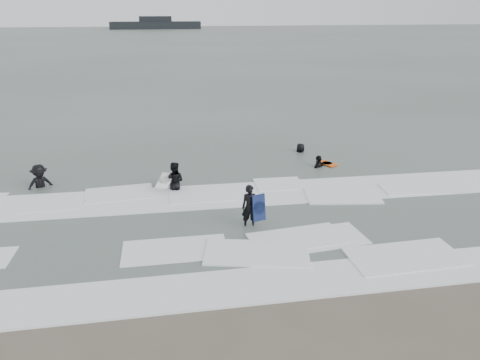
{
  "coord_description": "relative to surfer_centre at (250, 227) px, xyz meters",
  "views": [
    {
      "loc": [
        -2.57,
        -11.72,
        7.5
      ],
      "look_at": [
        0.0,
        5.0,
        1.1
      ],
      "focal_mm": 35.0,
      "sensor_mm": 36.0,
      "label": 1
    }
  ],
  "objects": [
    {
      "name": "surfer_centre",
      "position": [
        0.0,
        0.0,
        0.0
      ],
      "size": [
        0.6,
        0.4,
        1.63
      ],
      "primitive_type": "imported",
      "rotation": [
        0.0,
        0.0,
        -0.02
      ],
      "color": "black",
      "rests_on": "ground"
    },
    {
      "name": "surfer_right_far",
      "position": [
        4.22,
        8.39,
        0.0
      ],
      "size": [
        0.91,
        0.97,
        1.67
      ],
      "primitive_type": "imported",
      "rotation": [
        0.0,
        0.0,
        -2.2
      ],
      "color": "black",
      "rests_on": "ground"
    },
    {
      "name": "surfer_right_near",
      "position": [
        4.44,
        5.92,
        0.0
      ],
      "size": [
        1.07,
        1.0,
        1.77
      ],
      "primitive_type": "imported",
      "rotation": [
        0.0,
        0.0,
        -2.45
      ],
      "color": "black",
      "rests_on": "ground"
    },
    {
      "name": "surfer_breaker",
      "position": [
        -8.28,
        5.05,
        0.0
      ],
      "size": [
        1.45,
        1.23,
        1.95
      ],
      "primitive_type": "imported",
      "rotation": [
        0.0,
        0.0,
        0.49
      ],
      "color": "black",
      "rests_on": "ground"
    },
    {
      "name": "bodyboards",
      "position": [
        0.76,
        3.28,
        0.5
      ],
      "size": [
        8.78,
        7.06,
        1.25
      ],
      "color": "#0E1842",
      "rests_on": "ground"
    },
    {
      "name": "sea",
      "position": [
        -0.06,
        76.92,
        0.06
      ],
      "size": [
        320.0,
        320.0,
        0.0
      ],
      "primitive_type": "plane",
      "color": "#47544C",
      "rests_on": "ground"
    },
    {
      "name": "surf_foam",
      "position": [
        -0.06,
        0.62,
        0.04
      ],
      "size": [
        30.03,
        9.06,
        0.09
      ],
      "color": "white",
      "rests_on": "ground"
    },
    {
      "name": "vessel_horizon",
      "position": [
        -5.29,
        140.05,
        1.4
      ],
      "size": [
        27.68,
        4.94,
        3.76
      ],
      "color": "black",
      "rests_on": "ground"
    },
    {
      "name": "surfer_wading",
      "position": [
        -2.57,
        4.03,
        0.0
      ],
      "size": [
        1.02,
        0.88,
        1.81
      ],
      "primitive_type": "imported",
      "rotation": [
        0.0,
        0.0,
        2.9
      ],
      "color": "black",
      "rests_on": "ground"
    },
    {
      "name": "ground",
      "position": [
        -0.06,
        -3.08,
        0.0
      ],
      "size": [
        320.0,
        320.0,
        0.0
      ],
      "primitive_type": "plane",
      "color": "brown",
      "rests_on": "ground"
    }
  ]
}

